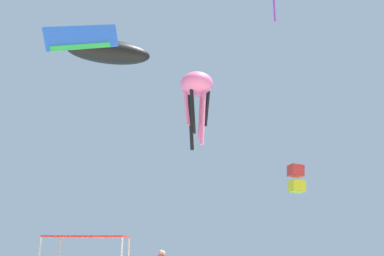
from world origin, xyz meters
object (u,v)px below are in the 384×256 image
at_px(kite_inflatable_black, 109,52).
at_px(kite_octopus_pink, 197,88).
at_px(kite_box_red, 296,179).
at_px(canopy_tent, 89,239).
at_px(kite_parafoil_blue, 82,38).

bearing_deg(kite_inflatable_black, kite_octopus_pink, -164.91).
bearing_deg(kite_box_red, canopy_tent, 131.48).
distance_m(kite_octopus_pink, kite_box_red, 16.09).
height_order(kite_parafoil_blue, kite_box_red, kite_parafoil_blue).
xyz_separation_m(canopy_tent, kite_parafoil_blue, (-1.53, 1.63, 10.99)).
xyz_separation_m(kite_parafoil_blue, kite_inflatable_black, (0.14, 7.98, 3.38)).
height_order(kite_parafoil_blue, kite_octopus_pink, kite_octopus_pink).
bearing_deg(kite_inflatable_black, canopy_tent, 87.38).
xyz_separation_m(canopy_tent, kite_inflatable_black, (-1.39, 9.61, 14.37)).
xyz_separation_m(canopy_tent, kite_octopus_pink, (5.80, 13.11, 12.92)).
xyz_separation_m(kite_octopus_pink, kite_box_red, (11.41, 9.43, -6.31)).
bearing_deg(canopy_tent, kite_octopus_pink, 66.14).
height_order(canopy_tent, kite_inflatable_black, kite_inflatable_black).
distance_m(kite_octopus_pink, kite_inflatable_black, 8.13).
relative_size(kite_parafoil_blue, kite_box_red, 1.26).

